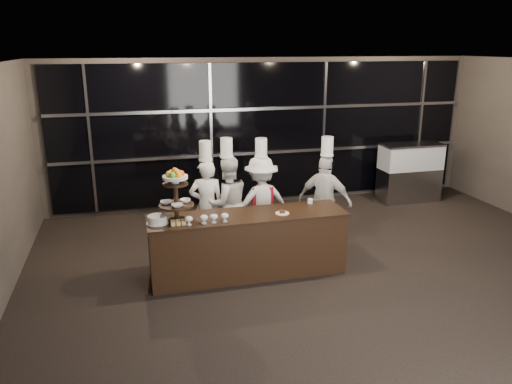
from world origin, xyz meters
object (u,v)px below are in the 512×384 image
object	(u,v)px
layer_cake	(157,220)
chef_d	(325,200)
display_case	(410,169)
chef_a	(207,204)
display_stand	(176,191)
buffet_counter	(248,244)
chef_b	(227,202)
chef_c	(261,202)

from	to	relation	value
layer_cake	chef_d	bearing A→B (deg)	15.93
display_case	chef_a	size ratio (longest dim) A/B	0.71
display_stand	layer_cake	xyz separation A→B (m)	(-0.27, -0.05, -0.37)
buffet_counter	display_stand	size ratio (longest dim) A/B	3.81
chef_b	display_case	bearing A→B (deg)	20.29
chef_c	chef_d	bearing A→B (deg)	-13.06
chef_d	display_stand	bearing A→B (deg)	-163.49
display_stand	chef_d	bearing A→B (deg)	16.51
chef_b	chef_c	size ratio (longest dim) A/B	1.01
display_case	chef_d	bearing A→B (deg)	-145.38
buffet_counter	chef_b	xyz separation A→B (m)	(-0.08, 1.03, 0.32)
chef_a	chef_d	xyz separation A→B (m)	(1.91, -0.28, 0.00)
chef_b	display_stand	bearing A→B (deg)	-131.68
buffet_counter	display_stand	bearing A→B (deg)	-179.99
buffet_counter	chef_d	bearing A→B (deg)	26.36
display_stand	layer_cake	bearing A→B (deg)	-169.56
display_stand	chef_b	world-z (taller)	chef_b
layer_cake	chef_c	size ratio (longest dim) A/B	0.16
buffet_counter	layer_cake	size ratio (longest dim) A/B	9.47
chef_a	buffet_counter	bearing A→B (deg)	-67.49
layer_cake	chef_a	distance (m)	1.38
chef_d	chef_a	bearing A→B (deg)	171.64
buffet_counter	display_stand	world-z (taller)	display_stand
display_stand	chef_c	size ratio (longest dim) A/B	0.41
buffet_counter	layer_cake	world-z (taller)	layer_cake
display_stand	chef_a	distance (m)	1.29
buffet_counter	display_case	world-z (taller)	display_case
buffet_counter	chef_c	distance (m)	1.12
display_case	chef_c	xyz separation A→B (m)	(-3.74, -1.64, 0.09)
display_case	chef_c	bearing A→B (deg)	-156.35
display_case	chef_b	bearing A→B (deg)	-159.71
chef_a	layer_cake	bearing A→B (deg)	-128.46
chef_a	display_case	bearing A→B (deg)	19.03
chef_d	chef_b	bearing A→B (deg)	169.55
layer_cake	chef_b	bearing A→B (deg)	42.27
buffet_counter	chef_a	world-z (taller)	chef_a
chef_a	chef_c	xyz separation A→B (m)	(0.89, -0.04, -0.02)
chef_d	chef_c	bearing A→B (deg)	166.94
buffet_counter	chef_c	xyz separation A→B (m)	(0.46, 0.98, 0.31)
chef_c	chef_d	xyz separation A→B (m)	(1.03, -0.24, 0.02)
display_case	chef_b	size ratio (longest dim) A/B	0.70
buffet_counter	display_case	distance (m)	4.96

